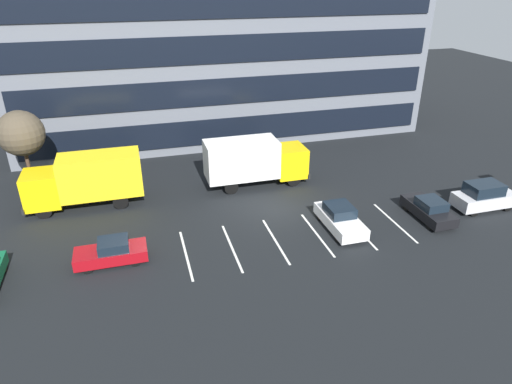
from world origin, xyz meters
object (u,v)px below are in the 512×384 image
object	(u,v)px
sedan_white	(340,218)
box_truck_yellow_all	(86,179)
box_truck_yellow	(254,160)
bare_tree	(21,134)
sedan_maroon	(112,252)
suv_silver	(484,196)
sedan_black	(429,209)

from	to	relation	value
sedan_white	box_truck_yellow_all	bearing A→B (deg)	153.46
box_truck_yellow	bare_tree	size ratio (longest dim) A/B	1.28
sedan_maroon	bare_tree	bearing A→B (deg)	116.64
box_truck_yellow_all	suv_silver	bearing A→B (deg)	-16.88
bare_tree	box_truck_yellow	bearing A→B (deg)	-12.45
box_truck_yellow_all	bare_tree	xyz separation A→B (m)	(-4.29, 3.82, 2.46)
box_truck_yellow_all	sedan_white	distance (m)	17.71
box_truck_yellow_all	bare_tree	size ratio (longest dim) A/B	1.29
sedan_white	sedan_black	bearing A→B (deg)	-3.84
sedan_maroon	suv_silver	distance (m)	25.18
box_truck_yellow	bare_tree	xyz separation A→B (m)	(-16.56, 3.66, 2.47)
sedan_maroon	sedan_white	xyz separation A→B (m)	(14.25, -0.08, 0.07)
box_truck_yellow_all	sedan_white	world-z (taller)	box_truck_yellow_all
sedan_maroon	box_truck_yellow	bearing A→B (deg)	36.59
box_truck_yellow	suv_silver	size ratio (longest dim) A/B	1.83
sedan_maroon	sedan_black	size ratio (longest dim) A/B	0.97
box_truck_yellow	sedan_maroon	bearing A→B (deg)	-143.41
sedan_black	bare_tree	world-z (taller)	bare_tree
box_truck_yellow_all	suv_silver	distance (m)	27.95
box_truck_yellow	suv_silver	xyz separation A→B (m)	(14.45, -8.28, -1.13)
sedan_maroon	box_truck_yellow_all	bearing A→B (deg)	101.17
box_truck_yellow	suv_silver	bearing A→B (deg)	-29.80
suv_silver	box_truck_yellow_all	bearing A→B (deg)	163.12
sedan_maroon	bare_tree	distance (m)	13.57
sedan_white	bare_tree	distance (m)	23.56
sedan_white	bare_tree	xyz separation A→B (m)	(-20.09, 11.71, 3.80)
suv_silver	sedan_white	bearing A→B (deg)	178.83
sedan_white	sedan_maroon	bearing A→B (deg)	179.66
box_truck_yellow_all	sedan_maroon	distance (m)	8.08
box_truck_yellow_all	sedan_black	distance (m)	23.70
box_truck_yellow	suv_silver	distance (m)	16.69
sedan_white	sedan_black	xyz separation A→B (m)	(6.35, -0.43, -0.05)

